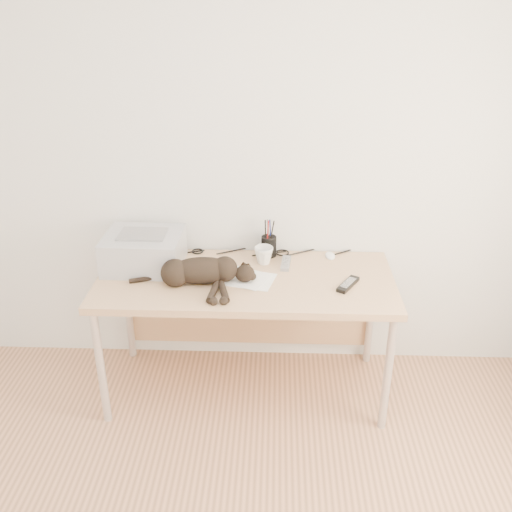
{
  "coord_description": "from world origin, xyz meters",
  "views": [
    {
      "loc": [
        0.16,
        -1.31,
        2.19
      ],
      "look_at": [
        0.06,
        1.34,
        0.9
      ],
      "focal_mm": 40.0,
      "sensor_mm": 36.0,
      "label": 1
    }
  ],
  "objects_px": {
    "cat": "(198,272)",
    "mug": "(264,255)",
    "printer": "(144,250)",
    "pen_cup": "(269,246)",
    "mouse": "(330,254)",
    "desk": "(247,292)"
  },
  "relations": [
    {
      "from": "mouse",
      "to": "mug",
      "type": "bearing_deg",
      "value": -168.37
    },
    {
      "from": "mug",
      "to": "mouse",
      "type": "relative_size",
      "value": 1.09
    },
    {
      "from": "desk",
      "to": "mouse",
      "type": "relative_size",
      "value": 16.22
    },
    {
      "from": "cat",
      "to": "mug",
      "type": "distance_m",
      "value": 0.42
    },
    {
      "from": "desk",
      "to": "mouse",
      "type": "distance_m",
      "value": 0.54
    },
    {
      "from": "printer",
      "to": "pen_cup",
      "type": "height_order",
      "value": "pen_cup"
    },
    {
      "from": "desk",
      "to": "mouse",
      "type": "xyz_separation_m",
      "value": [
        0.48,
        0.19,
        0.15
      ]
    },
    {
      "from": "mug",
      "to": "mouse",
      "type": "height_order",
      "value": "mug"
    },
    {
      "from": "desk",
      "to": "printer",
      "type": "xyz_separation_m",
      "value": [
        -0.57,
        0.04,
        0.23
      ]
    },
    {
      "from": "printer",
      "to": "pen_cup",
      "type": "xyz_separation_m",
      "value": [
        0.69,
        0.16,
        -0.03
      ]
    },
    {
      "from": "cat",
      "to": "mouse",
      "type": "height_order",
      "value": "cat"
    },
    {
      "from": "desk",
      "to": "mug",
      "type": "height_order",
      "value": "mug"
    },
    {
      "from": "printer",
      "to": "mug",
      "type": "xyz_separation_m",
      "value": [
        0.66,
        0.06,
        -0.05
      ]
    },
    {
      "from": "desk",
      "to": "pen_cup",
      "type": "relative_size",
      "value": 7.15
    },
    {
      "from": "printer",
      "to": "cat",
      "type": "height_order",
      "value": "printer"
    },
    {
      "from": "cat",
      "to": "pen_cup",
      "type": "distance_m",
      "value": 0.51
    },
    {
      "from": "desk",
      "to": "mug",
      "type": "xyz_separation_m",
      "value": [
        0.09,
        0.09,
        0.18
      ]
    },
    {
      "from": "printer",
      "to": "pen_cup",
      "type": "bearing_deg",
      "value": 12.89
    },
    {
      "from": "cat",
      "to": "pen_cup",
      "type": "bearing_deg",
      "value": 38.27
    },
    {
      "from": "cat",
      "to": "pen_cup",
      "type": "relative_size",
      "value": 3.02
    },
    {
      "from": "desk",
      "to": "cat",
      "type": "relative_size",
      "value": 2.37
    },
    {
      "from": "pen_cup",
      "to": "desk",
      "type": "bearing_deg",
      "value": -121.74
    }
  ]
}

